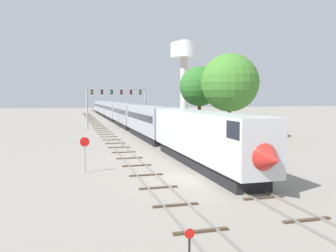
% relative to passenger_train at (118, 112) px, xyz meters
% --- Properties ---
extents(ground_plane, '(400.00, 400.00, 0.00)m').
position_rel_passenger_train_xyz_m(ground_plane, '(-2.00, -61.07, -2.61)').
color(ground_plane, gray).
extents(track_main, '(2.60, 200.00, 0.16)m').
position_rel_passenger_train_xyz_m(track_main, '(0.00, -1.07, -2.54)').
color(track_main, slate).
rests_on(track_main, ground).
extents(track_near, '(2.60, 160.00, 0.16)m').
position_rel_passenger_train_xyz_m(track_near, '(-5.50, -21.07, -2.54)').
color(track_near, slate).
rests_on(track_near, ground).
extents(passenger_train, '(3.04, 134.51, 4.80)m').
position_rel_passenger_train_xyz_m(passenger_train, '(0.00, 0.00, 0.00)').
color(passenger_train, silver).
rests_on(passenger_train, ground).
extents(signal_gantry, '(12.10, 0.49, 8.46)m').
position_rel_passenger_train_xyz_m(signal_gantry, '(-2.25, -15.18, 3.62)').
color(signal_gantry, '#999BA0').
rests_on(signal_gantry, ground).
extents(water_tower, '(9.43, 9.43, 26.08)m').
position_rel_passenger_train_xyz_m(water_tower, '(26.83, 31.61, 17.76)').
color(water_tower, beige).
rests_on(water_tower, ground).
extents(stop_sign, '(0.76, 0.08, 2.88)m').
position_rel_passenger_train_xyz_m(stop_sign, '(-10.00, -56.76, -0.74)').
color(stop_sign, gray).
rests_on(stop_sign, ground).
extents(trackside_tree_left, '(6.33, 6.33, 11.03)m').
position_rel_passenger_train_xyz_m(trackside_tree_left, '(8.77, -32.39, 5.22)').
color(trackside_tree_left, brown).
rests_on(trackside_tree_left, ground).
extents(trackside_tree_mid, '(8.37, 8.37, 12.39)m').
position_rel_passenger_train_xyz_m(trackside_tree_mid, '(11.12, -38.50, 5.58)').
color(trackside_tree_mid, brown).
rests_on(trackside_tree_mid, ground).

